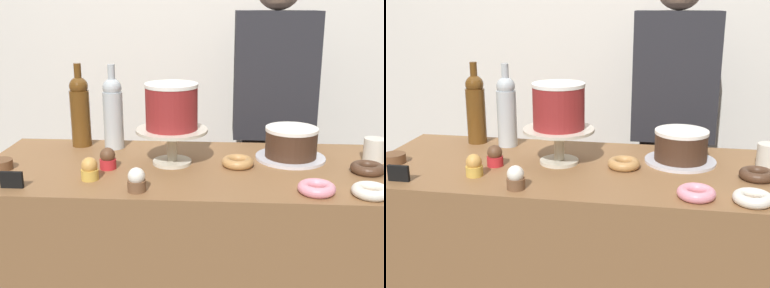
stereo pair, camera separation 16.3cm
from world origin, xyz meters
The scene contains 19 objects.
back_wall centered at (0.00, 0.88, 1.30)m, with size 6.00×0.05×2.60m.
display_counter centered at (0.00, 0.00, 0.44)m, with size 1.47×0.62×0.89m.
cake_stand_pedestal centered at (-0.07, 0.02, 0.97)m, with size 0.25×0.25×0.13m.
white_layer_cake centered at (-0.07, 0.02, 1.09)m, with size 0.18×0.18×0.16m.
silver_serving_platter centered at (0.35, 0.10, 0.89)m, with size 0.25×0.25×0.01m.
chocolate_round_cake centered at (0.35, 0.10, 0.95)m, with size 0.19×0.19×0.11m.
wine_bottle_clear centered at (-0.32, 0.20, 1.03)m, with size 0.08×0.08×0.33m.
wine_bottle_amber centered at (-0.45, 0.22, 1.03)m, with size 0.08×0.08×0.33m.
cupcake_vanilla centered at (-0.15, -0.24, 0.92)m, with size 0.06×0.06×0.07m.
cupcake_caramel centered at (-0.32, -0.15, 0.92)m, with size 0.06×0.06×0.07m.
cupcake_chocolate centered at (-0.28, -0.04, 0.92)m, with size 0.06×0.06×0.07m.
donut_maple centered at (0.16, 0.01, 0.90)m, with size 0.11×0.11×0.03m.
donut_pink centered at (0.39, -0.22, 0.90)m, with size 0.11×0.11×0.03m.
donut_sugar centered at (0.54, -0.24, 0.90)m, with size 0.11×0.11×0.03m.
donut_chocolate centered at (0.59, -0.03, 0.90)m, with size 0.11×0.11×0.03m.
cookie_stack centered at (-0.65, -0.07, 0.90)m, with size 0.08×0.08×0.03m.
price_sign_chalkboard centered at (-0.54, -0.24, 0.91)m, with size 0.07×0.01×0.05m.
coffee_cup_ceramic centered at (0.64, 0.09, 0.93)m, with size 0.08×0.08×0.08m.
barista_figure centered at (0.33, 0.58, 0.84)m, with size 0.36×0.22×1.60m.
Camera 1 is at (0.10, -1.57, 1.43)m, focal length 44.67 mm.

